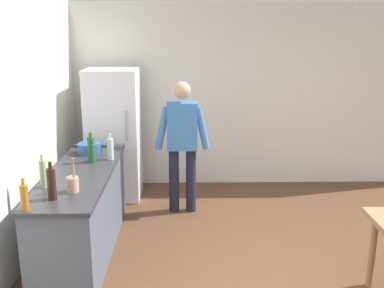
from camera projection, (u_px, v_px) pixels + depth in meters
name	position (u px, v px, depth m)	size (l,w,h in m)	color
wall_back	(246.00, 96.00, 6.69)	(6.40, 0.12, 2.70)	silver
kitchen_counter	(83.00, 211.00, 4.76)	(0.64, 2.20, 0.90)	#4C5666
refrigerator	(114.00, 135.00, 6.20)	(0.70, 0.67, 1.80)	white
person	(182.00, 139.00, 5.66)	(0.70, 0.22, 1.70)	#1E1E2D
cooking_pot	(90.00, 148.00, 5.29)	(0.40, 0.28, 0.12)	#285193
utensil_jar	(73.00, 184.00, 4.04)	(0.11, 0.11, 0.32)	tan
bottle_wine_dark	(51.00, 184.00, 3.84)	(0.08, 0.08, 0.34)	black
bottle_vinegar_tall	(43.00, 174.00, 4.13)	(0.06, 0.06, 0.32)	gray
bottle_wine_green	(91.00, 150.00, 4.90)	(0.08, 0.08, 0.34)	#1E5123
bottle_water_clear	(110.00, 149.00, 5.01)	(0.07, 0.07, 0.30)	silver
bottle_oil_amber	(24.00, 197.00, 3.61)	(0.06, 0.06, 0.28)	#996619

